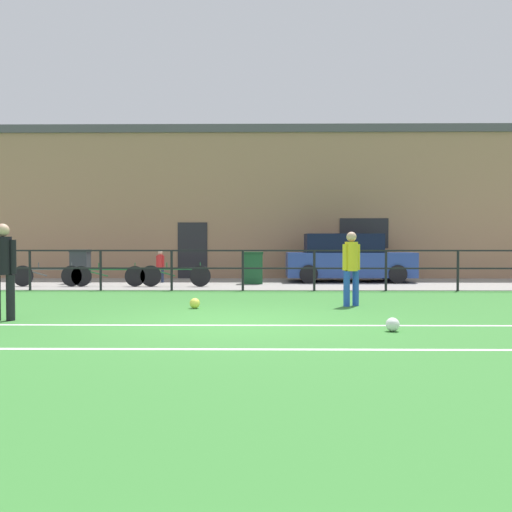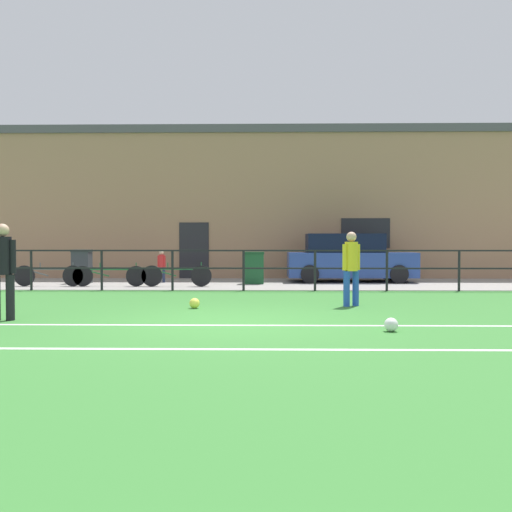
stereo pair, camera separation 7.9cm
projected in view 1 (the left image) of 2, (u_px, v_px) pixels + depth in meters
name	position (u px, v px, depth m)	size (l,w,h in m)	color
ground	(230.00, 324.00, 9.16)	(60.00, 44.00, 0.04)	#387A33
field_line_touchline	(229.00, 325.00, 8.84)	(36.00, 0.11, 0.00)	white
field_line_hash	(219.00, 349.00, 6.85)	(36.00, 0.11, 0.00)	white
pavement_strip	(246.00, 284.00, 17.66)	(48.00, 5.00, 0.02)	gray
perimeter_fence	(243.00, 264.00, 15.14)	(36.07, 0.07, 1.15)	black
clubhouse_facade	(249.00, 204.00, 21.29)	(28.00, 2.56, 5.73)	#A37A5B
player_goalkeeper	(3.00, 266.00, 9.36)	(0.46, 0.29, 1.68)	black
player_striker	(351.00, 264.00, 11.50)	(0.40, 0.28, 1.58)	blue
soccer_ball_match	(393.00, 325.00, 8.23)	(0.21, 0.21, 0.21)	white
soccer_ball_spare	(195.00, 303.00, 11.10)	(0.21, 0.21, 0.21)	#E5E04C
spectator_child	(160.00, 264.00, 18.01)	(0.29, 0.19, 1.07)	#232D4C
parked_car_red	(348.00, 259.00, 18.46)	(4.27, 1.76, 1.63)	#28428E
bicycle_parked_0	(47.00, 275.00, 16.43)	(2.13, 0.04, 0.73)	black
bicycle_parked_1	(108.00, 276.00, 16.40)	(2.26, 0.04, 0.72)	black
bicycle_parked_2	(175.00, 276.00, 16.38)	(2.14, 0.04, 0.74)	black
trash_bin_0	(80.00, 266.00, 17.69)	(0.59, 0.50, 1.10)	#33383D
trash_bin_1	(253.00, 268.00, 17.51)	(0.65, 0.55, 1.03)	#194C28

